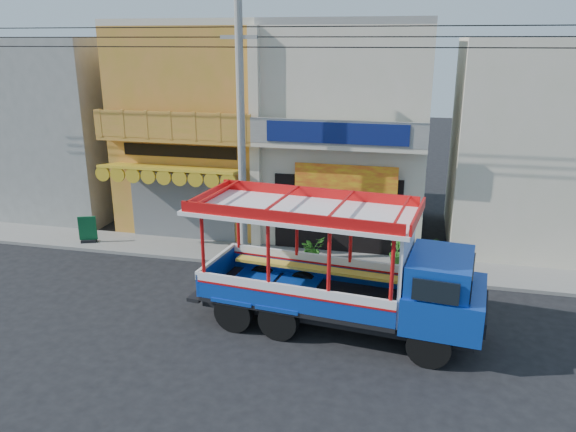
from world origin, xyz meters
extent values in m
plane|color=black|center=(0.00, 0.00, 0.00)|extent=(90.00, 90.00, 0.00)
cube|color=slate|center=(0.00, 4.00, 0.06)|extent=(30.00, 2.00, 0.12)
cube|color=#B78C28|center=(-4.00, 8.00, 4.00)|extent=(6.00, 6.00, 8.00)
cube|color=#595B5E|center=(-4.00, 4.98, 1.40)|extent=(4.20, 0.10, 2.60)
cube|color=gold|center=(-4.00, 4.25, 3.05)|extent=(5.20, 1.50, 0.31)
cube|color=#B78C28|center=(-4.00, 4.65, 4.05)|extent=(6.00, 0.70, 0.18)
cube|color=#B78C28|center=(-4.00, 4.35, 4.60)|extent=(6.00, 0.12, 0.95)
cube|color=black|center=(-4.00, 4.97, 3.55)|extent=(4.50, 0.04, 0.45)
cube|color=beige|center=(-4.00, 8.00, 8.12)|extent=(6.00, 6.00, 0.24)
cube|color=beige|center=(2.00, 8.00, 4.00)|extent=(6.00, 6.00, 8.00)
cube|color=black|center=(2.00, 4.98, 1.50)|extent=(4.60, 0.12, 2.80)
cube|color=yellow|center=(2.30, 4.70, 2.90)|extent=(3.60, 0.05, 1.00)
cube|color=beige|center=(2.00, 4.65, 4.05)|extent=(6.00, 0.70, 0.18)
cube|color=gray|center=(2.00, 4.35, 4.55)|extent=(6.00, 0.12, 0.85)
cube|color=navy|center=(2.00, 4.28, 4.55)|extent=(4.80, 0.06, 0.70)
cube|color=gray|center=(2.00, 8.00, 8.12)|extent=(6.00, 6.00, 0.24)
cube|color=beige|center=(-1.00, 4.85, 4.00)|extent=(0.35, 0.30, 8.00)
cube|color=gray|center=(-11.00, 8.00, 3.80)|extent=(6.00, 6.00, 7.60)
cube|color=beige|center=(9.00, 8.00, 3.80)|extent=(6.00, 6.00, 7.60)
cylinder|color=gray|center=(-1.00, 3.30, 4.50)|extent=(0.26, 0.26, 9.00)
cube|color=gray|center=(-1.00, 3.30, 7.60)|extent=(1.20, 0.12, 0.12)
cylinder|color=black|center=(0.00, 3.30, 7.30)|extent=(28.00, 0.04, 0.04)
cylinder|color=black|center=(0.00, 3.30, 7.60)|extent=(28.00, 0.04, 0.04)
cylinder|color=black|center=(0.00, 3.30, 7.90)|extent=(28.00, 0.04, 0.04)
cylinder|color=black|center=(5.29, -1.92, 0.53)|extent=(1.09, 0.41, 1.07)
cylinder|color=black|center=(5.51, 0.10, 0.53)|extent=(1.09, 0.41, 1.07)
cylinder|color=black|center=(1.47, -1.49, 0.53)|extent=(1.09, 0.41, 1.07)
cylinder|color=black|center=(1.70, 0.52, 0.53)|extent=(1.09, 0.41, 1.07)
cylinder|color=black|center=(0.20, -1.35, 0.53)|extent=(1.09, 0.41, 1.07)
cylinder|color=black|center=(0.43, 0.66, 0.53)|extent=(1.09, 0.41, 1.07)
cube|color=black|center=(2.86, -0.63, 0.64)|extent=(7.31, 2.54, 0.30)
cube|color=#103FB5|center=(5.61, -0.93, 1.23)|extent=(2.17, 2.54, 0.96)
cube|color=#103FB5|center=(5.45, -0.92, 2.08)|extent=(1.72, 2.31, 0.80)
cube|color=black|center=(6.19, -1.00, 2.03)|extent=(0.27, 1.87, 0.59)
cube|color=black|center=(1.98, -0.53, 0.85)|extent=(5.50, 2.92, 0.13)
cube|color=#103FB5|center=(1.86, -1.65, 1.23)|extent=(5.25, 0.67, 0.64)
cube|color=white|center=(1.86, -1.65, 1.51)|extent=(5.25, 0.68, 0.23)
cube|color=#103FB5|center=(2.11, 0.59, 1.23)|extent=(5.25, 0.67, 0.64)
cube|color=white|center=(2.11, 0.59, 1.51)|extent=(5.25, 0.68, 0.23)
cylinder|color=red|center=(-0.60, -1.36, 2.40)|extent=(0.11, 0.11, 1.71)
cylinder|color=red|center=(-0.36, 0.85, 2.40)|extent=(0.11, 0.11, 1.71)
cube|color=white|center=(4.62, -0.82, 2.05)|extent=(0.32, 2.15, 2.40)
cube|color=white|center=(1.88, -0.52, 3.25)|extent=(6.17, 3.25, 0.11)
cube|color=red|center=(1.88, -0.52, 3.44)|extent=(5.95, 3.12, 0.28)
cube|color=black|center=(-7.35, 3.66, 0.17)|extent=(0.63, 0.49, 0.10)
cube|color=#0E5029|center=(-7.35, 3.66, 0.68)|extent=(0.65, 0.31, 0.92)
imported|color=#28641C|center=(1.35, 3.70, 0.59)|extent=(1.10, 1.11, 0.93)
imported|color=#28641C|center=(4.20, 3.91, 0.67)|extent=(0.66, 0.73, 1.10)
imported|color=#28641C|center=(5.37, 4.41, 0.59)|extent=(0.63, 0.63, 0.95)
camera|label=1|loc=(4.76, -14.20, 7.51)|focal=35.00mm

